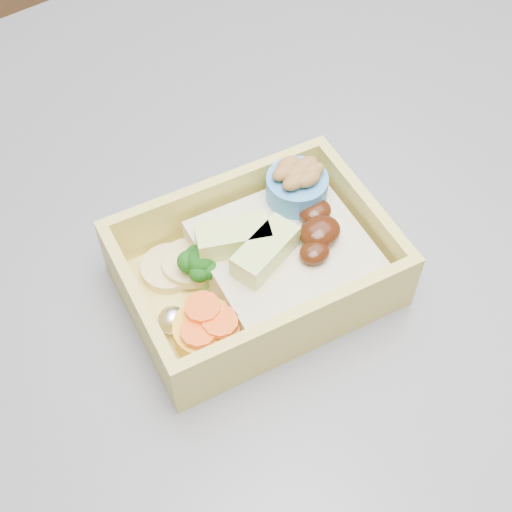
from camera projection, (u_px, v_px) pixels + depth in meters
ground at (287, 504)px, 1.32m from camera, size 3.50×3.50×0.00m
island at (348, 454)px, 0.90m from camera, size 1.24×0.84×0.92m
bento_box at (262, 261)px, 0.48m from camera, size 0.19×0.15×0.06m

